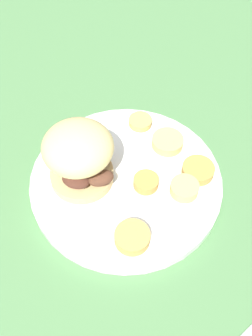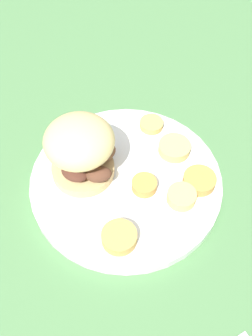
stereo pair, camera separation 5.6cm
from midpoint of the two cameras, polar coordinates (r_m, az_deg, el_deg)
ground_plane at (r=0.59m, az=-2.69°, el=-2.65°), size 4.00×4.00×0.00m
dinner_plate at (r=0.59m, az=-2.72°, el=-2.09°), size 0.28×0.28×0.02m
sandwich at (r=0.54m, az=-9.57°, el=1.73°), size 0.12×0.11×0.10m
potato_round_0 at (r=0.52m, az=-2.19°, el=-10.25°), size 0.05×0.05×0.02m
potato_round_1 at (r=0.58m, az=7.74°, el=-0.51°), size 0.05×0.05×0.01m
potato_round_2 at (r=0.61m, az=3.46°, el=3.64°), size 0.05×0.05×0.01m
potato_round_3 at (r=0.64m, az=-0.41°, el=6.59°), size 0.04×0.04×0.01m
potato_round_4 at (r=0.56m, az=5.68°, el=-3.16°), size 0.04×0.04×0.02m
potato_round_5 at (r=0.57m, az=0.13°, el=-2.22°), size 0.04×0.04×0.01m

